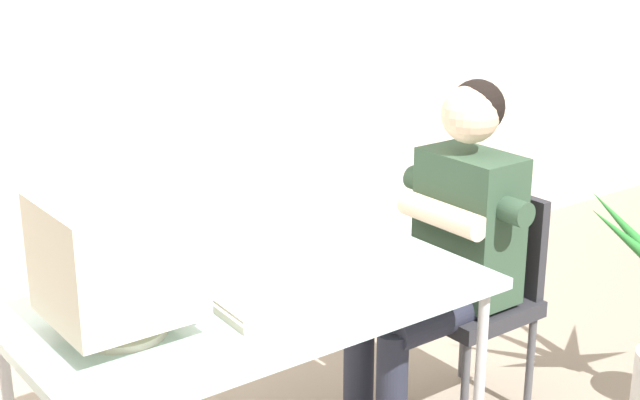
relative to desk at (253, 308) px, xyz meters
The scene contains 5 objects.
desk is the anchor object (origin of this frame).
crt_monitor 0.51m from the desk, behind, with size 0.38×0.36×0.40m.
keyboard 0.12m from the desk, 165.39° to the right, with size 0.16×0.42×0.03m.
office_chair 1.03m from the desk, ahead, with size 0.41×0.41×0.85m.
person_seated 0.82m from the desk, ahead, with size 0.72×0.57×1.29m.
Camera 1 is at (-1.37, -2.17, 1.87)m, focal length 51.50 mm.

